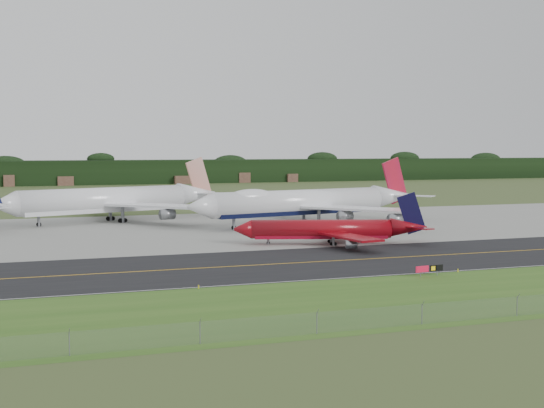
{
  "coord_description": "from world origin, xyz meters",
  "views": [
    {
      "loc": [
        -59.12,
        -116.71,
        18.63
      ],
      "look_at": [
        -9.95,
        22.0,
        7.58
      ],
      "focal_mm": 50.0,
      "sensor_mm": 36.0,
      "label": 1
    }
  ],
  "objects_px": {
    "jet_red_737": "(332,230)",
    "taxiway_sign": "(429,269)",
    "jet_ba_747": "(306,202)",
    "jet_star_tail": "(115,200)"
  },
  "relations": [
    {
      "from": "jet_red_737",
      "to": "taxiway_sign",
      "type": "xyz_separation_m",
      "value": [
        -1.52,
        -37.98,
        -1.68
      ]
    },
    {
      "from": "jet_ba_747",
      "to": "jet_star_tail",
      "type": "xyz_separation_m",
      "value": [
        -41.85,
        24.19,
        -0.14
      ]
    },
    {
      "from": "jet_ba_747",
      "to": "taxiway_sign",
      "type": "xyz_separation_m",
      "value": [
        -10.3,
        -72.52,
        -4.37
      ]
    },
    {
      "from": "jet_ba_747",
      "to": "taxiway_sign",
      "type": "height_order",
      "value": "jet_ba_747"
    },
    {
      "from": "taxiway_sign",
      "to": "jet_red_737",
      "type": "bearing_deg",
      "value": 87.7
    },
    {
      "from": "jet_ba_747",
      "to": "jet_red_737",
      "type": "relative_size",
      "value": 1.74
    },
    {
      "from": "jet_star_tail",
      "to": "jet_ba_747",
      "type": "bearing_deg",
      "value": -30.03
    },
    {
      "from": "jet_ba_747",
      "to": "jet_red_737",
      "type": "xyz_separation_m",
      "value": [
        -8.77,
        -34.54,
        -2.7
      ]
    },
    {
      "from": "jet_ba_747",
      "to": "jet_red_737",
      "type": "height_order",
      "value": "jet_ba_747"
    },
    {
      "from": "taxiway_sign",
      "to": "jet_ba_747",
      "type": "bearing_deg",
      "value": 81.92
    }
  ]
}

